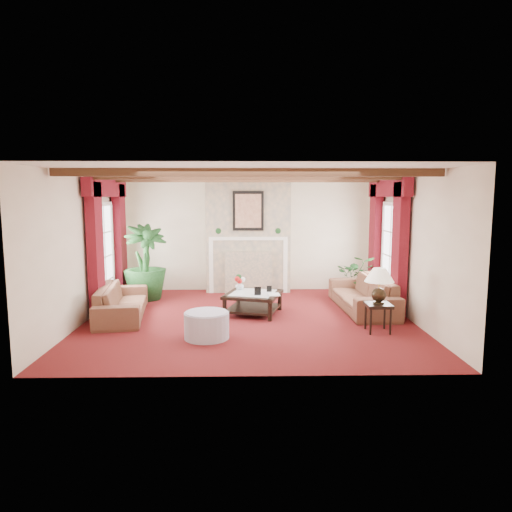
{
  "coord_description": "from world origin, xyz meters",
  "views": [
    {
      "loc": [
        -0.03,
        -8.33,
        2.28
      ],
      "look_at": [
        0.14,
        0.4,
        1.14
      ],
      "focal_mm": 32.0,
      "sensor_mm": 36.0,
      "label": 1
    }
  ],
  "objects_px": {
    "sofa_right": "(363,288)",
    "ottoman": "(207,325)",
    "sofa_left": "(122,296)",
    "potted_palm": "(146,278)",
    "side_table": "(378,318)",
    "coffee_table": "(253,303)"
  },
  "relations": [
    {
      "from": "sofa_left",
      "to": "ottoman",
      "type": "xyz_separation_m",
      "value": [
        1.72,
        -1.35,
        -0.19
      ]
    },
    {
      "from": "sofa_left",
      "to": "ottoman",
      "type": "height_order",
      "value": "sofa_left"
    },
    {
      "from": "side_table",
      "to": "ottoman",
      "type": "distance_m",
      "value": 2.89
    },
    {
      "from": "sofa_right",
      "to": "coffee_table",
      "type": "bearing_deg",
      "value": -85.39
    },
    {
      "from": "side_table",
      "to": "sofa_left",
      "type": "bearing_deg",
      "value": 167.13
    },
    {
      "from": "side_table",
      "to": "ottoman",
      "type": "height_order",
      "value": "side_table"
    },
    {
      "from": "side_table",
      "to": "ottoman",
      "type": "xyz_separation_m",
      "value": [
        -2.87,
        -0.3,
        -0.03
      ]
    },
    {
      "from": "coffee_table",
      "to": "potted_palm",
      "type": "bearing_deg",
      "value": 166.88
    },
    {
      "from": "potted_palm",
      "to": "ottoman",
      "type": "xyz_separation_m",
      "value": [
        1.61,
        -2.87,
        -0.26
      ]
    },
    {
      "from": "sofa_right",
      "to": "side_table",
      "type": "height_order",
      "value": "sofa_right"
    },
    {
      "from": "potted_palm",
      "to": "ottoman",
      "type": "relative_size",
      "value": 2.64
    },
    {
      "from": "potted_palm",
      "to": "ottoman",
      "type": "distance_m",
      "value": 3.3
    },
    {
      "from": "sofa_left",
      "to": "coffee_table",
      "type": "relative_size",
      "value": 2.12
    },
    {
      "from": "side_table",
      "to": "potted_palm",
      "type": "bearing_deg",
      "value": 150.1
    },
    {
      "from": "sofa_right",
      "to": "ottoman",
      "type": "bearing_deg",
      "value": -61.17
    },
    {
      "from": "coffee_table",
      "to": "sofa_right",
      "type": "bearing_deg",
      "value": 23.14
    },
    {
      "from": "sofa_right",
      "to": "potted_palm",
      "type": "bearing_deg",
      "value": -105.38
    },
    {
      "from": "sofa_left",
      "to": "side_table",
      "type": "height_order",
      "value": "sofa_left"
    },
    {
      "from": "sofa_right",
      "to": "potted_palm",
      "type": "xyz_separation_m",
      "value": [
        -4.6,
        1.06,
        0.03
      ]
    },
    {
      "from": "sofa_left",
      "to": "sofa_right",
      "type": "bearing_deg",
      "value": -92.7
    },
    {
      "from": "side_table",
      "to": "ottoman",
      "type": "bearing_deg",
      "value": -174.05
    },
    {
      "from": "sofa_right",
      "to": "ottoman",
      "type": "relative_size",
      "value": 3.15
    }
  ]
}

